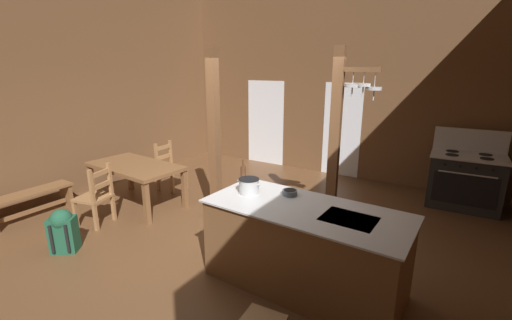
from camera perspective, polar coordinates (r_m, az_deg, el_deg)
name	(u,v)px	position (r m, az deg, el deg)	size (l,w,h in m)	color
ground_plane	(224,246)	(4.90, -5.50, -14.25)	(7.87, 8.54, 0.10)	brown
wall_back	(330,78)	(7.75, 12.44, 13.44)	(7.87, 0.14, 4.29)	brown
wall_left	(58,80)	(7.08, -30.47, 11.56)	(0.14, 8.54, 4.29)	brown
glazed_door_back_left	(265,123)	(8.47, 1.60, 6.30)	(1.00, 0.01, 2.05)	white
glazed_panel_back_right	(342,130)	(7.69, 14.25, 4.89)	(0.84, 0.01, 2.05)	white
kitchen_island	(304,247)	(3.84, 8.06, -14.41)	(2.20, 1.05, 0.94)	brown
stove_range	(465,180)	(6.88, 31.75, -2.87)	(1.16, 0.85, 1.32)	black
support_post_with_pot_rack	(337,137)	(4.82, 13.58, 3.78)	(0.64, 0.24, 2.64)	brown
support_post_center	(214,138)	(5.18, -7.04, 3.63)	(0.14, 0.14, 2.64)	brown
dining_table	(135,169)	(6.23, -19.68, -1.52)	(1.76, 1.02, 0.74)	brown
ladderback_chair_near_window	(169,167)	(6.90, -14.40, -1.20)	(0.45, 0.45, 0.95)	#9E7044
ladderback_chair_by_post	(96,197)	(5.76, -25.45, -5.60)	(0.53, 0.53, 0.95)	#9E7044
bench_along_left_wall	(31,200)	(6.57, -33.75, -5.64)	(0.36, 1.26, 0.44)	brown
backpack	(63,229)	(5.19, -29.82, -10.12)	(0.39, 0.39, 0.60)	#1E5138
stockpot_on_counter	(249,186)	(3.97, -1.20, -4.38)	(0.31, 0.24, 0.18)	silver
mixing_bowl_on_counter	(290,192)	(3.94, 5.71, -5.47)	(0.17, 0.17, 0.06)	slate
bottle_tall_on_counter	(243,175)	(4.21, -2.18, -2.58)	(0.07, 0.07, 0.33)	#56331E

